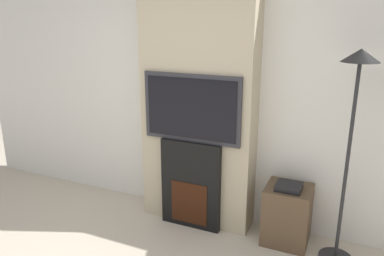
# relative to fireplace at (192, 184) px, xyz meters

# --- Properties ---
(wall_back) EXTENTS (6.00, 0.06, 2.70)m
(wall_back) POSITION_rel_fireplace_xyz_m (0.00, 0.34, 0.90)
(wall_back) COLOR silver
(wall_back) RESTS_ON ground_plane
(chimney_breast) EXTENTS (1.12, 0.31, 2.70)m
(chimney_breast) POSITION_rel_fireplace_xyz_m (0.00, 0.15, 0.90)
(chimney_breast) COLOR #BCAD8E
(chimney_breast) RESTS_ON ground_plane
(fireplace) EXTENTS (0.61, 0.15, 0.90)m
(fireplace) POSITION_rel_fireplace_xyz_m (0.00, 0.00, 0.00)
(fireplace) COLOR black
(fireplace) RESTS_ON ground_plane
(television) EXTENTS (0.97, 0.07, 0.65)m
(television) POSITION_rel_fireplace_xyz_m (0.00, -0.00, 0.77)
(television) COLOR #2D2D33
(television) RESTS_ON fireplace
(floor_lamp) EXTENTS (0.29, 0.29, 1.81)m
(floor_lamp) POSITION_rel_fireplace_xyz_m (1.38, -0.02, 0.90)
(floor_lamp) COLOR #262628
(floor_lamp) RESTS_ON ground_plane
(media_stand) EXTENTS (0.41, 0.39, 0.60)m
(media_stand) POSITION_rel_fireplace_xyz_m (0.93, 0.09, -0.16)
(media_stand) COLOR brown
(media_stand) RESTS_ON ground_plane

